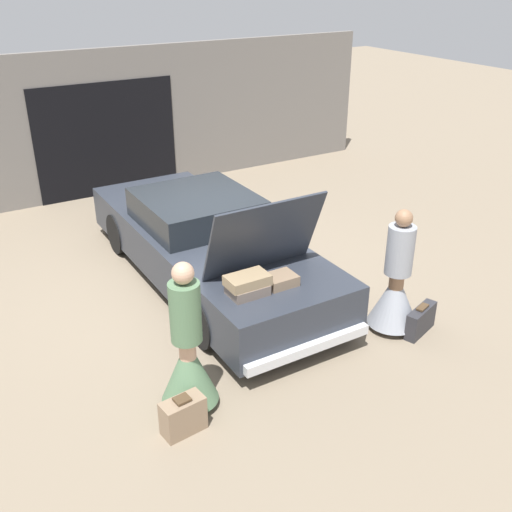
# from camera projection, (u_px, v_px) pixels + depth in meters

# --- Properties ---
(ground_plane) EXTENTS (40.00, 40.00, 0.00)m
(ground_plane) POSITION_uv_depth(u_px,v_px,m) (208.00, 279.00, 8.87)
(ground_plane) COLOR #7F705B
(garage_wall_back) EXTENTS (12.00, 0.14, 2.80)m
(garage_wall_back) POSITION_uv_depth(u_px,v_px,m) (105.00, 124.00, 11.62)
(garage_wall_back) COLOR slate
(garage_wall_back) RESTS_ON ground_plane
(car) EXTENTS (1.80, 5.10, 1.79)m
(car) POSITION_uv_depth(u_px,v_px,m) (206.00, 243.00, 8.63)
(car) COLOR #2D333D
(car) RESTS_ON ground_plane
(person_left) EXTENTS (0.60, 0.60, 1.68)m
(person_left) POSITION_uv_depth(u_px,v_px,m) (188.00, 357.00, 6.09)
(person_left) COLOR tan
(person_left) RESTS_ON ground_plane
(person_right) EXTENTS (0.64, 0.64, 1.62)m
(person_right) POSITION_uv_depth(u_px,v_px,m) (396.00, 288.00, 7.44)
(person_right) COLOR #997051
(person_right) RESTS_ON ground_plane
(suitcase_beside_left_person) EXTENTS (0.46, 0.27, 0.41)m
(suitcase_beside_left_person) POSITION_uv_depth(u_px,v_px,m) (183.00, 416.00, 5.91)
(suitcase_beside_left_person) COLOR #8C7259
(suitcase_beside_left_person) RESTS_ON ground_plane
(suitcase_beside_right_person) EXTENTS (0.57, 0.32, 0.39)m
(suitcase_beside_right_person) POSITION_uv_depth(u_px,v_px,m) (421.00, 320.00, 7.51)
(suitcase_beside_right_person) COLOR #2D2D33
(suitcase_beside_right_person) RESTS_ON ground_plane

